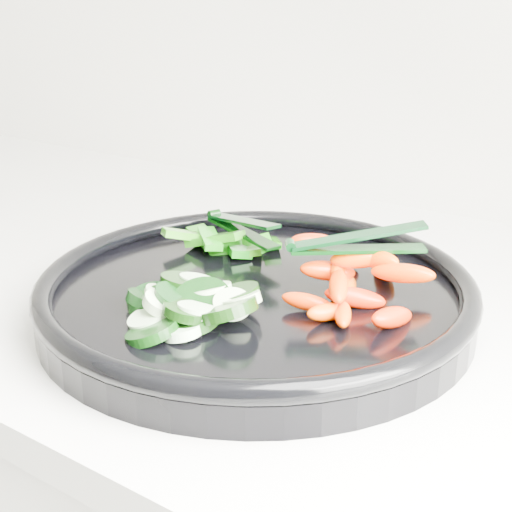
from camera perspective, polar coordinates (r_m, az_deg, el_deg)
The scene contains 7 objects.
counter at distance 1.19m, azimuth -16.59°, elevation -18.17°, with size 2.02×0.62×0.93m.
veggie_tray at distance 0.61m, azimuth 0.00°, elevation -3.02°, with size 0.47×0.47×0.04m.
cucumber_pile at distance 0.57m, azimuth -5.74°, elevation -3.76°, with size 0.13×0.13×0.04m.
carrot_pile at distance 0.59m, azimuth 8.12°, elevation -1.74°, with size 0.14×0.15×0.06m.
pepper_pile at distance 0.70m, azimuth -2.53°, elevation 1.08°, with size 0.11×0.10×0.04m.
tong_carrot at distance 0.58m, azimuth 7.82°, elevation 1.06°, with size 0.10×0.08×0.02m.
tong_pepper at distance 0.69m, azimuth -1.27°, elevation 2.44°, with size 0.11×0.06×0.02m.
Camera 1 is at (0.77, 1.16, 1.20)m, focal length 50.00 mm.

